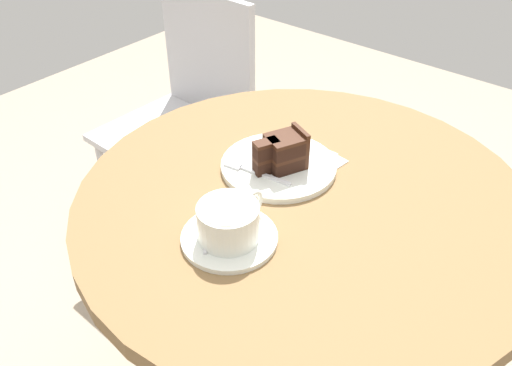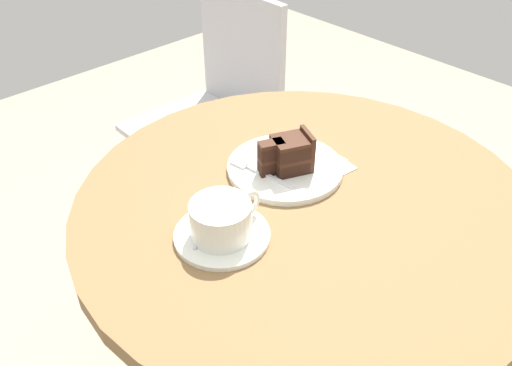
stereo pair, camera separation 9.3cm
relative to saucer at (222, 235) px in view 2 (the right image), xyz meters
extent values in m
cylinder|color=brown|center=(0.17, -0.03, -0.02)|extent=(0.82, 0.82, 0.03)
cylinder|color=silver|center=(0.17, -0.03, -0.37)|extent=(0.07, 0.07, 0.67)
cylinder|color=silver|center=(0.00, 0.00, 0.00)|extent=(0.16, 0.16, 0.01)
cylinder|color=silver|center=(0.00, 0.00, 0.03)|extent=(0.10, 0.10, 0.06)
cylinder|color=beige|center=(0.00, 0.00, 0.06)|extent=(0.09, 0.09, 0.00)
torus|color=silver|center=(0.06, 0.00, 0.03)|extent=(0.05, 0.01, 0.05)
cube|color=silver|center=(-0.02, 0.03, 0.01)|extent=(0.07, 0.06, 0.00)
ellipsoid|color=silver|center=(0.02, 0.06, 0.01)|extent=(0.02, 0.02, 0.00)
cylinder|color=silver|center=(0.21, 0.06, 0.00)|extent=(0.22, 0.22, 0.01)
cube|color=black|center=(0.21, 0.05, 0.02)|extent=(0.09, 0.08, 0.03)
cube|color=black|center=(0.17, 0.06, 0.02)|extent=(0.05, 0.04, 0.03)
cube|color=#381C0F|center=(0.21, 0.05, 0.04)|extent=(0.09, 0.08, 0.01)
cube|color=#381C0F|center=(0.17, 0.06, 0.04)|extent=(0.05, 0.04, 0.01)
cube|color=black|center=(0.21, 0.05, 0.05)|extent=(0.09, 0.08, 0.03)
cube|color=black|center=(0.17, 0.06, 0.05)|extent=(0.05, 0.04, 0.03)
cube|color=#381C0F|center=(0.21, 0.05, 0.07)|extent=(0.09, 0.08, 0.01)
cube|color=#381C0F|center=(0.17, 0.06, 0.07)|extent=(0.05, 0.04, 0.01)
cube|color=#381C0F|center=(0.24, 0.03, 0.04)|extent=(0.03, 0.05, 0.07)
cube|color=silver|center=(0.16, 0.05, 0.01)|extent=(0.02, 0.11, 0.00)
cube|color=silver|center=(0.15, 0.12, 0.01)|extent=(0.03, 0.04, 0.00)
cube|color=silver|center=(0.26, 0.04, 0.00)|extent=(0.14, 0.14, 0.00)
cube|color=silver|center=(0.26, 0.05, 0.00)|extent=(0.11, 0.11, 0.00)
cylinder|color=#BCBCC1|center=(0.30, 0.83, -0.51)|extent=(0.02, 0.02, 0.43)
cylinder|color=#BCBCC1|center=(0.30, 0.51, -0.51)|extent=(0.02, 0.02, 0.43)
cylinder|color=#BCBCC1|center=(0.63, 0.82, -0.51)|extent=(0.02, 0.02, 0.43)
cylinder|color=#BCBCC1|center=(0.62, 0.50, -0.51)|extent=(0.02, 0.02, 0.43)
cube|color=#BCBCC1|center=(0.46, 0.66, -0.29)|extent=(0.39, 0.39, 0.02)
cube|color=#BCBCC1|center=(0.64, 0.66, -0.09)|extent=(0.03, 0.36, 0.39)
camera|label=1|loc=(-0.47, -0.44, 0.60)|focal=38.00mm
camera|label=2|loc=(-0.41, -0.51, 0.60)|focal=38.00mm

